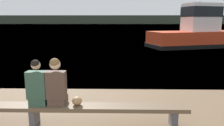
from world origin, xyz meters
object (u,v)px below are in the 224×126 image
at_px(person_left, 38,86).
at_px(person_right, 56,85).
at_px(bench_main, 34,109).
at_px(shopping_bag, 77,101).
at_px(tugboat_red, 197,33).

relative_size(person_left, person_right, 0.97).
relative_size(bench_main, shopping_bag, 30.07).
xyz_separation_m(person_right, tugboat_red, (8.26, 14.80, 0.25)).
relative_size(person_right, tugboat_red, 0.12).
bearing_deg(person_left, bench_main, -176.73).
bearing_deg(shopping_bag, person_left, -179.42).
relative_size(bench_main, person_left, 6.62).
xyz_separation_m(shopping_bag, tugboat_red, (7.84, 14.79, 0.62)).
bearing_deg(person_left, person_right, -0.36).
distance_m(person_left, shopping_bag, 0.89).
height_order(person_right, tugboat_red, tugboat_red).
distance_m(shopping_bag, tugboat_red, 16.75).
xyz_separation_m(person_left, shopping_bag, (0.83, 0.01, -0.33)).
height_order(person_right, shopping_bag, person_right).
distance_m(bench_main, shopping_bag, 0.96).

